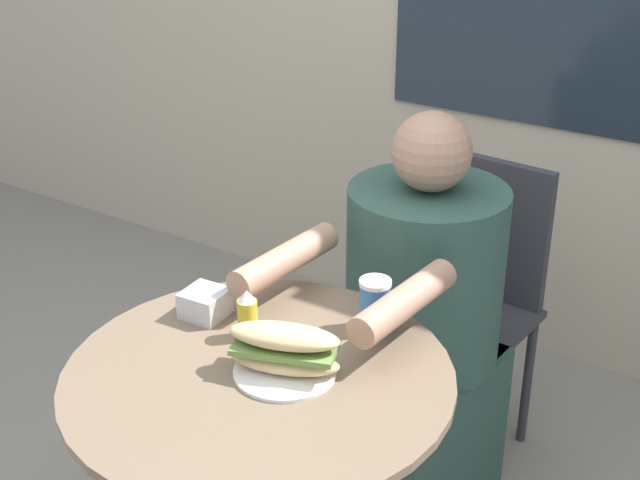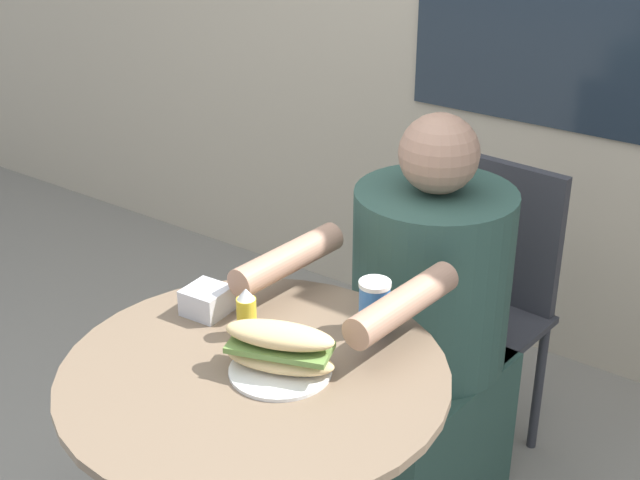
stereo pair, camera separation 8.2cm
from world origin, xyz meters
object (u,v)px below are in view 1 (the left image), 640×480
(seated_diner, at_px, (412,354))
(condiment_bottle, at_px, (247,315))
(sandwich_on_plate, at_px, (285,352))
(drink_cup, at_px, (375,304))
(cafe_table, at_px, (261,450))
(diner_chair, at_px, (474,283))

(seated_diner, xyz_separation_m, condiment_bottle, (-0.14, -0.50, 0.32))
(sandwich_on_plate, bearing_deg, drink_cup, 75.59)
(cafe_table, relative_size, condiment_bottle, 7.01)
(drink_cup, bearing_deg, seated_diner, 101.63)
(seated_diner, distance_m, drink_cup, 0.47)
(seated_diner, relative_size, condiment_bottle, 9.96)
(diner_chair, bearing_deg, cafe_table, 91.12)
(diner_chair, distance_m, condiment_bottle, 0.91)
(diner_chair, height_order, sandwich_on_plate, diner_chair)
(condiment_bottle, bearing_deg, cafe_table, -44.56)
(cafe_table, xyz_separation_m, condiment_bottle, (-0.10, 0.10, 0.25))
(cafe_table, xyz_separation_m, diner_chair, (0.05, 0.95, -0.02))
(seated_diner, distance_m, condiment_bottle, 0.61)
(condiment_bottle, bearing_deg, sandwich_on_plate, -25.68)
(seated_diner, relative_size, drink_cup, 9.54)
(seated_diner, distance_m, sandwich_on_plate, 0.65)
(diner_chair, bearing_deg, sandwich_on_plate, 93.86)
(seated_diner, bearing_deg, diner_chair, -87.41)
(drink_cup, bearing_deg, diner_chair, 94.80)
(cafe_table, bearing_deg, sandwich_on_plate, 30.49)
(cafe_table, bearing_deg, condiment_bottle, 135.44)
(sandwich_on_plate, distance_m, drink_cup, 0.25)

